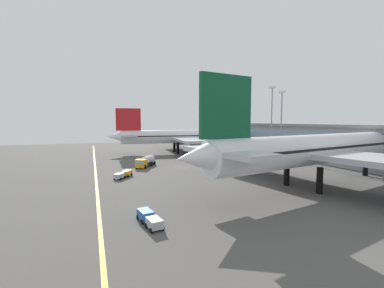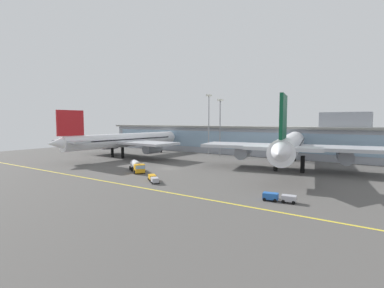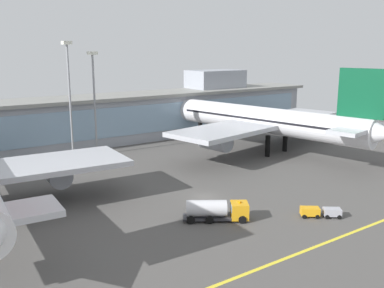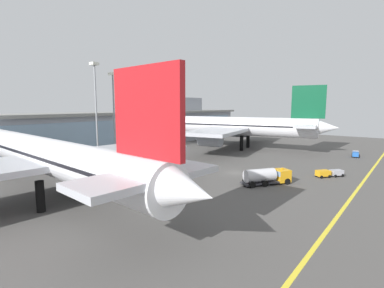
{
  "view_description": "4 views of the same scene",
  "coord_description": "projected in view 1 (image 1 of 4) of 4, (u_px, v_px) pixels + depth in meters",
  "views": [
    {
      "loc": [
        69.27,
        -22.58,
        12.91
      ],
      "look_at": [
        -8.27,
        6.81,
        5.61
      ],
      "focal_mm": 24.81,
      "sensor_mm": 36.0,
      "label": 1
    },
    {
      "loc": [
        52.44,
        -65.56,
        14.12
      ],
      "look_at": [
        -1.1,
        13.7,
        6.38
      ],
      "focal_mm": 26.93,
      "sensor_mm": 36.0,
      "label": 2
    },
    {
      "loc": [
        -39.58,
        -52.92,
        23.28
      ],
      "look_at": [
        4.48,
        10.11,
        6.32
      ],
      "focal_mm": 40.52,
      "sensor_mm": 36.0,
      "label": 3
    },
    {
      "loc": [
        -52.11,
        -29.07,
        14.02
      ],
      "look_at": [
        0.86,
        12.5,
        4.96
      ],
      "focal_mm": 26.97,
      "sensor_mm": 36.0,
      "label": 4
    }
  ],
  "objects": [
    {
      "name": "airliner_near_left",
      "position": [
        185.0,
        137.0,
        107.54
      ],
      "size": [
        46.56,
        60.33,
        17.59
      ],
      "rotation": [
        0.0,
        0.0,
        1.5
      ],
      "color": "black",
      "rests_on": "ground"
    },
    {
      "name": "apron_light_mast_west",
      "position": [
        272.0,
        112.0,
        93.03
      ],
      "size": [
        1.8,
        1.8,
        24.83
      ],
      "color": "gray",
      "rests_on": "ground"
    },
    {
      "name": "ground_plane",
      "position": [
        180.0,
        167.0,
        73.63
      ],
      "size": [
        188.74,
        188.74,
        0.0
      ],
      "primitive_type": "plane",
      "color": "#514F4C"
    },
    {
      "name": "airliner_near_right",
      "position": [
        315.0,
        150.0,
        51.34
      ],
      "size": [
        52.01,
        60.85,
        19.68
      ],
      "rotation": [
        0.0,
        0.0,
        1.76
      ],
      "color": "black",
      "rests_on": "ground"
    },
    {
      "name": "apron_light_mast_centre",
      "position": [
        281.0,
        115.0,
        88.04
      ],
      "size": [
        1.8,
        1.8,
        22.72
      ],
      "color": "gray",
      "rests_on": "ground"
    },
    {
      "name": "service_truck_far",
      "position": [
        149.0,
        218.0,
        33.0
      ],
      "size": [
        5.77,
        2.52,
        1.4
      ],
      "rotation": [
        0.0,
        0.0,
        3.3
      ],
      "color": "black",
      "rests_on": "ground"
    },
    {
      "name": "taxiway_centreline_stripe",
      "position": [
        96.0,
        173.0,
        65.86
      ],
      "size": [
        150.99,
        0.5,
        0.01
      ],
      "primitive_type": "cube",
      "color": "yellow",
      "rests_on": "ground"
    },
    {
      "name": "terminal_building",
      "position": [
        317.0,
        140.0,
        88.08
      ],
      "size": [
        137.82,
        14.0,
        17.08
      ],
      "color": "#9399A3",
      "rests_on": "ground"
    },
    {
      "name": "baggage_tug_near",
      "position": [
        124.0,
        174.0,
        60.22
      ],
      "size": [
        5.36,
        4.66,
        1.4
      ],
      "rotation": [
        0.0,
        0.0,
        2.49
      ],
      "color": "black",
      "rests_on": "ground"
    },
    {
      "name": "fuel_tanker_truck",
      "position": [
        145.0,
        161.0,
        74.4
      ],
      "size": [
        8.88,
        7.03,
        2.9
      ],
      "rotation": [
        0.0,
        0.0,
        5.7
      ],
      "color": "black",
      "rests_on": "ground"
    }
  ]
}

